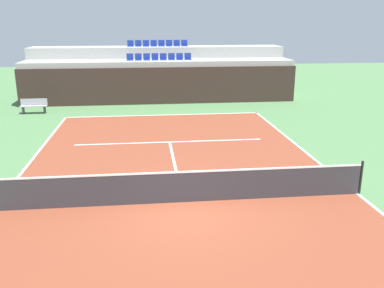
# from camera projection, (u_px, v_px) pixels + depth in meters

# --- Properties ---
(ground_plane) EXTENTS (80.00, 80.00, 0.00)m
(ground_plane) POSITION_uv_depth(u_px,v_px,m) (183.00, 202.00, 12.28)
(ground_plane) COLOR #477042
(court_surface) EXTENTS (11.00, 24.00, 0.01)m
(court_surface) POSITION_uv_depth(u_px,v_px,m) (183.00, 202.00, 12.28)
(court_surface) COLOR brown
(court_surface) RESTS_ON ground_plane
(baseline_far) EXTENTS (11.00, 0.10, 0.00)m
(baseline_far) POSITION_uv_depth(u_px,v_px,m) (164.00, 115.00, 23.66)
(baseline_far) COLOR white
(baseline_far) RESTS_ON court_surface
(sideline_right) EXTENTS (0.10, 24.00, 0.00)m
(sideline_right) POSITION_uv_depth(u_px,v_px,m) (357.00, 194.00, 12.88)
(sideline_right) COLOR white
(sideline_right) RESTS_ON court_surface
(service_line_far) EXTENTS (8.26, 0.10, 0.00)m
(service_line_far) POSITION_uv_depth(u_px,v_px,m) (170.00, 142.00, 18.38)
(service_line_far) COLOR white
(service_line_far) RESTS_ON court_surface
(centre_service_line) EXTENTS (0.10, 6.40, 0.00)m
(centre_service_line) POSITION_uv_depth(u_px,v_px,m) (175.00, 166.00, 15.33)
(centre_service_line) COLOR white
(centre_service_line) RESTS_ON court_surface
(back_wall) EXTENTS (17.75, 0.30, 2.34)m
(back_wall) POSITION_uv_depth(u_px,v_px,m) (161.00, 86.00, 26.61)
(back_wall) COLOR #33231E
(back_wall) RESTS_ON ground_plane
(stands_tier_lower) EXTENTS (17.75, 2.40, 2.68)m
(stands_tier_lower) POSITION_uv_depth(u_px,v_px,m) (160.00, 80.00, 27.85)
(stands_tier_lower) COLOR #9E9E99
(stands_tier_lower) RESTS_ON ground_plane
(stands_tier_upper) EXTENTS (17.75, 2.40, 3.43)m
(stands_tier_upper) POSITION_uv_depth(u_px,v_px,m) (158.00, 71.00, 30.03)
(stands_tier_upper) COLOR #9E9E99
(stands_tier_upper) RESTS_ON ground_plane
(seating_row_lower) EXTENTS (4.29, 0.44, 0.44)m
(seating_row_lower) POSITION_uv_depth(u_px,v_px,m) (159.00, 58.00, 27.52)
(seating_row_lower) COLOR navy
(seating_row_lower) RESTS_ON stands_tier_lower
(seating_row_upper) EXTENTS (4.29, 0.44, 0.44)m
(seating_row_upper) POSITION_uv_depth(u_px,v_px,m) (158.00, 45.00, 29.59)
(seating_row_upper) COLOR navy
(seating_row_upper) RESTS_ON stands_tier_upper
(tennis_net) EXTENTS (11.08, 0.08, 1.07)m
(tennis_net) POSITION_uv_depth(u_px,v_px,m) (183.00, 186.00, 12.14)
(tennis_net) COLOR black
(tennis_net) RESTS_ON court_surface
(player_bench) EXTENTS (1.50, 0.40, 0.85)m
(player_bench) POSITION_uv_depth(u_px,v_px,m) (34.00, 105.00, 23.99)
(player_bench) COLOR #99999E
(player_bench) RESTS_ON ground_plane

